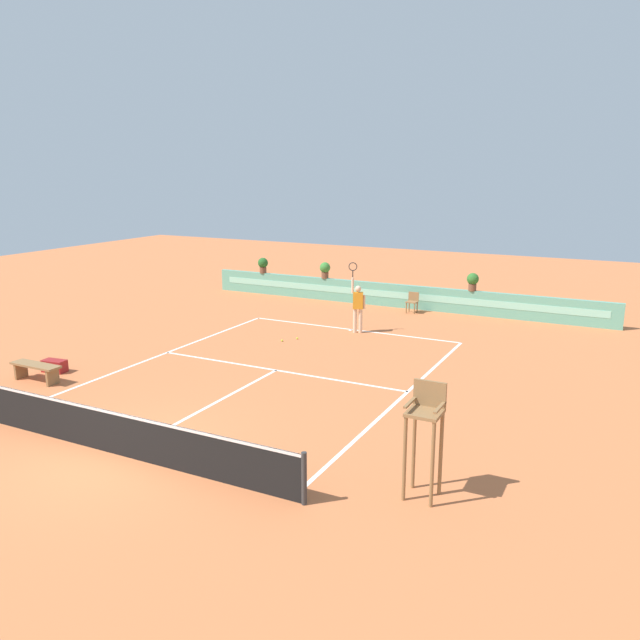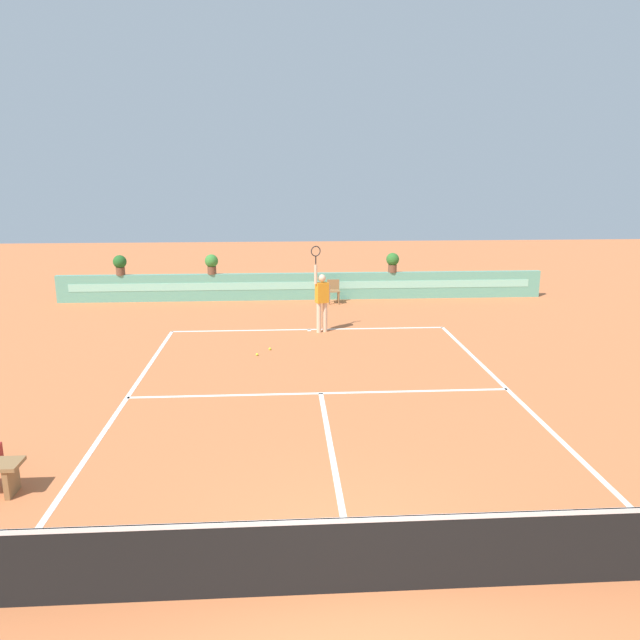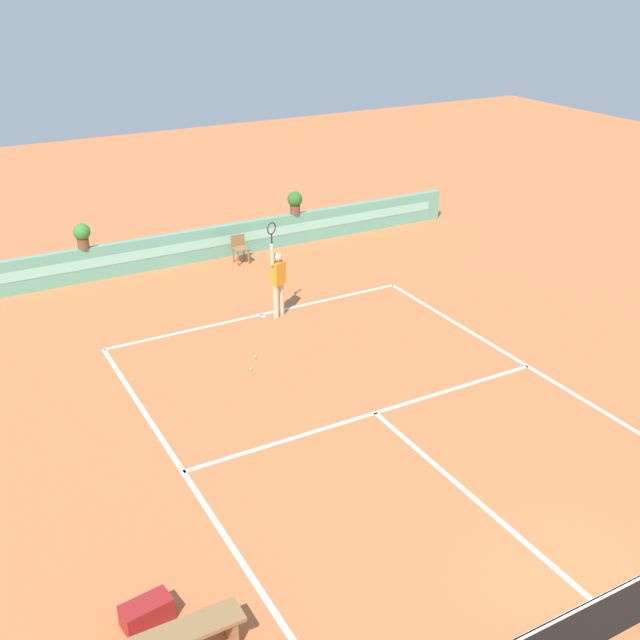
# 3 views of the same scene
# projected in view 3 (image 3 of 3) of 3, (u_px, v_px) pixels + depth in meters

# --- Properties ---
(ground_plane) EXTENTS (60.00, 60.00, 0.00)m
(ground_plane) POSITION_uv_depth(u_px,v_px,m) (386.00, 422.00, 15.39)
(ground_plane) COLOR #C66B3D
(court_lines) EXTENTS (8.32, 11.94, 0.01)m
(court_lines) POSITION_uv_depth(u_px,v_px,m) (367.00, 406.00, 15.95)
(court_lines) COLOR white
(court_lines) RESTS_ON ground
(net) EXTENTS (8.92, 0.10, 1.00)m
(net) POSITION_uv_depth(u_px,v_px,m) (632.00, 602.00, 10.42)
(net) COLOR #333333
(net) RESTS_ON ground
(back_wall_barrier) EXTENTS (18.00, 0.21, 1.00)m
(back_wall_barrier) POSITION_uv_depth(u_px,v_px,m) (198.00, 245.00, 23.40)
(back_wall_barrier) COLOR #60A88E
(back_wall_barrier) RESTS_ON ground
(ball_kid_chair) EXTENTS (0.44, 0.44, 0.85)m
(ball_kid_chair) POSITION_uv_depth(u_px,v_px,m) (240.00, 248.00, 23.30)
(ball_kid_chair) COLOR olive
(ball_kid_chair) RESTS_ON ground
(bench_courtside) EXTENTS (1.60, 0.44, 0.51)m
(bench_courtside) POSITION_uv_depth(u_px,v_px,m) (185.00, 637.00, 10.04)
(bench_courtside) COLOR olive
(bench_courtside) RESTS_ON ground
(gear_bag) EXTENTS (0.74, 0.45, 0.36)m
(gear_bag) POSITION_uv_depth(u_px,v_px,m) (147.00, 612.00, 10.68)
(gear_bag) COLOR maroon
(gear_bag) RESTS_ON ground
(tennis_player) EXTENTS (0.58, 0.34, 2.58)m
(tennis_player) POSITION_uv_depth(u_px,v_px,m) (278.00, 279.00, 19.52)
(tennis_player) COLOR beige
(tennis_player) RESTS_ON ground
(tennis_ball_near_baseline) EXTENTS (0.07, 0.07, 0.07)m
(tennis_ball_near_baseline) POSITION_uv_depth(u_px,v_px,m) (255.00, 357.00, 17.86)
(tennis_ball_near_baseline) COLOR #CCE033
(tennis_ball_near_baseline) RESTS_ON ground
(tennis_ball_mid_court) EXTENTS (0.07, 0.07, 0.07)m
(tennis_ball_mid_court) POSITION_uv_depth(u_px,v_px,m) (251.00, 369.00, 17.32)
(tennis_ball_mid_court) COLOR #CCE033
(tennis_ball_mid_court) RESTS_ON ground
(potted_plant_left) EXTENTS (0.48, 0.48, 0.72)m
(potted_plant_left) POSITION_uv_depth(u_px,v_px,m) (82.00, 234.00, 21.54)
(potted_plant_left) COLOR brown
(potted_plant_left) RESTS_ON back_wall_barrier
(potted_plant_right) EXTENTS (0.48, 0.48, 0.72)m
(potted_plant_right) POSITION_uv_depth(u_px,v_px,m) (295.00, 201.00, 24.48)
(potted_plant_right) COLOR brown
(potted_plant_right) RESTS_ON back_wall_barrier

